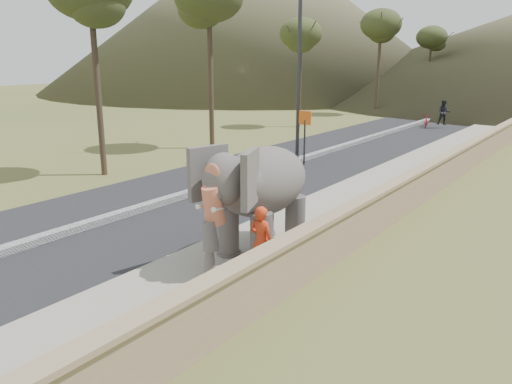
% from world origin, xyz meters
% --- Properties ---
extents(ground, '(160.00, 160.00, 0.00)m').
position_xyz_m(ground, '(0.00, 0.00, 0.00)').
color(ground, olive).
rests_on(ground, ground).
extents(road, '(7.00, 120.00, 0.03)m').
position_xyz_m(road, '(-5.00, 10.00, 0.01)').
color(road, black).
rests_on(road, ground).
extents(median, '(0.35, 120.00, 0.22)m').
position_xyz_m(median, '(-5.00, 10.00, 0.11)').
color(median, black).
rests_on(median, ground).
extents(walkway, '(3.00, 120.00, 0.15)m').
position_xyz_m(walkway, '(0.00, 10.00, 0.07)').
color(walkway, '#9E9687').
rests_on(walkway, ground).
extents(parapet, '(0.30, 120.00, 1.10)m').
position_xyz_m(parapet, '(1.65, 10.00, 0.55)').
color(parapet, tan).
rests_on(parapet, ground).
extents(lamppost, '(1.76, 0.36, 8.00)m').
position_xyz_m(lamppost, '(-4.69, 13.20, 4.87)').
color(lamppost, '#313136').
rests_on(lamppost, ground).
extents(signboard, '(0.60, 0.08, 2.40)m').
position_xyz_m(signboard, '(-4.50, 12.97, 1.64)').
color(signboard, '#2D2D33').
rests_on(signboard, ground).
extents(hill_left, '(60.00, 60.00, 22.00)m').
position_xyz_m(hill_left, '(-38.00, 55.00, 11.00)').
color(hill_left, brown).
rests_on(hill_left, ground).
extents(elephant_and_man, '(2.26, 3.72, 2.61)m').
position_xyz_m(elephant_and_man, '(0.02, 3.40, 1.45)').
color(elephant_and_man, '#655F5B').
rests_on(elephant_and_man, ground).
extents(motorcyclist, '(2.10, 1.81, 1.93)m').
position_xyz_m(motorcyclist, '(-3.56, 28.70, 0.76)').
color(motorcyclist, maroon).
rests_on(motorcyclist, ground).
extents(trees, '(48.76, 43.18, 9.08)m').
position_xyz_m(trees, '(0.82, 27.55, 4.02)').
color(trees, '#473828').
rests_on(trees, ground).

